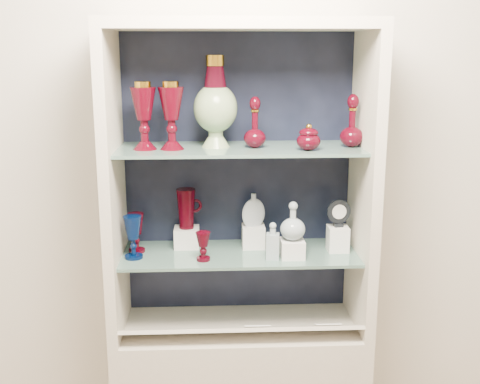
{
  "coord_description": "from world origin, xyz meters",
  "views": [
    {
      "loc": [
        -0.11,
        -0.7,
        1.84
      ],
      "look_at": [
        0.0,
        1.53,
        1.3
      ],
      "focal_mm": 45.0,
      "sensor_mm": 36.0,
      "label": 1
    }
  ],
  "objects_px": {
    "ruby_decanter_a": "(255,119)",
    "lidded_bowl": "(309,137)",
    "ruby_decanter_b": "(352,119)",
    "ruby_pitcher": "(186,209)",
    "cobalt_goblet": "(133,237)",
    "ruby_goblet_small": "(203,246)",
    "cameo_medallion": "(339,213)",
    "pedestal_lamp_right": "(171,116)",
    "enamel_urn": "(215,102)",
    "clear_round_decanter": "(293,222)",
    "flat_flask": "(254,209)",
    "ruby_goblet_tall": "(136,233)",
    "clear_square_bottle": "(273,241)",
    "pedestal_lamp_left": "(144,116)"
  },
  "relations": [
    {
      "from": "pedestal_lamp_left",
      "to": "clear_square_bottle",
      "type": "bearing_deg",
      "value": -6.15
    },
    {
      "from": "pedestal_lamp_right",
      "to": "cameo_medallion",
      "type": "height_order",
      "value": "pedestal_lamp_right"
    },
    {
      "from": "pedestal_lamp_right",
      "to": "enamel_urn",
      "type": "distance_m",
      "value": 0.18
    },
    {
      "from": "ruby_decanter_b",
      "to": "ruby_pitcher",
      "type": "height_order",
      "value": "ruby_decanter_b"
    },
    {
      "from": "ruby_decanter_b",
      "to": "ruby_pitcher",
      "type": "distance_m",
      "value": 0.74
    },
    {
      "from": "lidded_bowl",
      "to": "clear_round_decanter",
      "type": "height_order",
      "value": "lidded_bowl"
    },
    {
      "from": "lidded_bowl",
      "to": "cameo_medallion",
      "type": "xyz_separation_m",
      "value": [
        0.14,
        0.08,
        -0.31
      ]
    },
    {
      "from": "lidded_bowl",
      "to": "ruby_pitcher",
      "type": "relative_size",
      "value": 0.62
    },
    {
      "from": "ruby_goblet_tall",
      "to": "pedestal_lamp_right",
      "type": "bearing_deg",
      "value": -20.04
    },
    {
      "from": "ruby_goblet_tall",
      "to": "ruby_decanter_b",
      "type": "bearing_deg",
      "value": -2.48
    },
    {
      "from": "ruby_goblet_tall",
      "to": "clear_square_bottle",
      "type": "relative_size",
      "value": 1.09
    },
    {
      "from": "lidded_bowl",
      "to": "clear_square_bottle",
      "type": "relative_size",
      "value": 0.7
    },
    {
      "from": "ruby_goblet_tall",
      "to": "enamel_urn",
      "type": "bearing_deg",
      "value": -1.47
    },
    {
      "from": "cobalt_goblet",
      "to": "ruby_pitcher",
      "type": "bearing_deg",
      "value": 31.98
    },
    {
      "from": "ruby_goblet_small",
      "to": "cameo_medallion",
      "type": "xyz_separation_m",
      "value": [
        0.53,
        0.09,
        0.1
      ]
    },
    {
      "from": "lidded_bowl",
      "to": "clear_square_bottle",
      "type": "bearing_deg",
      "value": -179.09
    },
    {
      "from": "pedestal_lamp_right",
      "to": "cobalt_goblet",
      "type": "height_order",
      "value": "pedestal_lamp_right"
    },
    {
      "from": "ruby_decanter_a",
      "to": "lidded_bowl",
      "type": "relative_size",
      "value": 2.14
    },
    {
      "from": "flat_flask",
      "to": "pedestal_lamp_left",
      "type": "bearing_deg",
      "value": 174.02
    },
    {
      "from": "clear_round_decanter",
      "to": "cameo_medallion",
      "type": "relative_size",
      "value": 1.27
    },
    {
      "from": "clear_square_bottle",
      "to": "clear_round_decanter",
      "type": "height_order",
      "value": "clear_round_decanter"
    },
    {
      "from": "pedestal_lamp_right",
      "to": "enamel_urn",
      "type": "height_order",
      "value": "enamel_urn"
    },
    {
      "from": "ruby_decanter_b",
      "to": "ruby_goblet_tall",
      "type": "bearing_deg",
      "value": 177.52
    },
    {
      "from": "enamel_urn",
      "to": "flat_flask",
      "type": "distance_m",
      "value": 0.46
    },
    {
      "from": "lidded_bowl",
      "to": "flat_flask",
      "type": "height_order",
      "value": "lidded_bowl"
    },
    {
      "from": "flat_flask",
      "to": "clear_round_decanter",
      "type": "relative_size",
      "value": 0.95
    },
    {
      "from": "ruby_pitcher",
      "to": "cameo_medallion",
      "type": "bearing_deg",
      "value": -26.24
    },
    {
      "from": "ruby_goblet_small",
      "to": "ruby_decanter_a",
      "type": "bearing_deg",
      "value": 20.77
    },
    {
      "from": "clear_square_bottle",
      "to": "ruby_goblet_tall",
      "type": "bearing_deg",
      "value": 168.67
    },
    {
      "from": "pedestal_lamp_right",
      "to": "ruby_pitcher",
      "type": "bearing_deg",
      "value": 68.6
    },
    {
      "from": "lidded_bowl",
      "to": "cameo_medallion",
      "type": "distance_m",
      "value": 0.35
    },
    {
      "from": "lidded_bowl",
      "to": "ruby_goblet_small",
      "type": "bearing_deg",
      "value": -178.77
    },
    {
      "from": "ruby_decanter_b",
      "to": "cobalt_goblet",
      "type": "distance_m",
      "value": 0.95
    },
    {
      "from": "ruby_pitcher",
      "to": "cameo_medallion",
      "type": "relative_size",
      "value": 1.42
    },
    {
      "from": "ruby_decanter_a",
      "to": "cobalt_goblet",
      "type": "bearing_deg",
      "value": -175.55
    },
    {
      "from": "pedestal_lamp_left",
      "to": "cobalt_goblet",
      "type": "bearing_deg",
      "value": -162.04
    },
    {
      "from": "pedestal_lamp_left",
      "to": "cobalt_goblet",
      "type": "height_order",
      "value": "pedestal_lamp_left"
    },
    {
      "from": "ruby_goblet_tall",
      "to": "cobalt_goblet",
      "type": "bearing_deg",
      "value": -92.69
    },
    {
      "from": "ruby_decanter_a",
      "to": "ruby_goblet_tall",
      "type": "distance_m",
      "value": 0.65
    },
    {
      "from": "enamel_urn",
      "to": "ruby_decanter_b",
      "type": "relative_size",
      "value": 1.62
    },
    {
      "from": "enamel_urn",
      "to": "ruby_decanter_b",
      "type": "bearing_deg",
      "value": -3.1
    },
    {
      "from": "ruby_goblet_tall",
      "to": "flat_flask",
      "type": "relative_size",
      "value": 1.14
    },
    {
      "from": "ruby_decanter_b",
      "to": "pedestal_lamp_right",
      "type": "bearing_deg",
      "value": -178.3
    },
    {
      "from": "lidded_bowl",
      "to": "cobalt_goblet",
      "type": "xyz_separation_m",
      "value": [
        -0.66,
        0.03,
        -0.39
      ]
    },
    {
      "from": "ruby_goblet_small",
      "to": "clear_square_bottle",
      "type": "height_order",
      "value": "clear_square_bottle"
    },
    {
      "from": "clear_round_decanter",
      "to": "flat_flask",
      "type": "bearing_deg",
      "value": 137.33
    },
    {
      "from": "ruby_goblet_small",
      "to": "ruby_goblet_tall",
      "type": "bearing_deg",
      "value": 156.94
    },
    {
      "from": "ruby_goblet_small",
      "to": "clear_round_decanter",
      "type": "bearing_deg",
      "value": 2.92
    },
    {
      "from": "ruby_decanter_b",
      "to": "clear_square_bottle",
      "type": "relative_size",
      "value": 1.47
    },
    {
      "from": "ruby_decanter_a",
      "to": "ruby_goblet_tall",
      "type": "height_order",
      "value": "ruby_decanter_a"
    }
  ]
}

